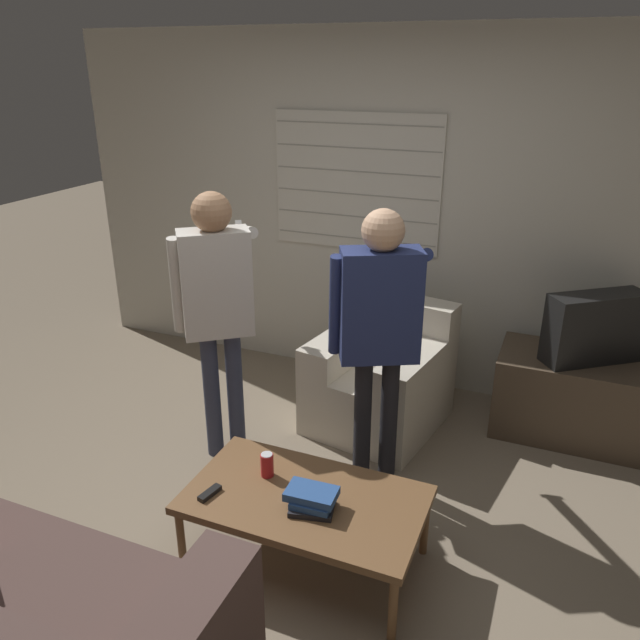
# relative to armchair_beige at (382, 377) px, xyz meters

# --- Properties ---
(ground_plane) EXTENTS (16.00, 16.00, 0.00)m
(ground_plane) POSITION_rel_armchair_beige_xyz_m (-0.15, -1.35, -0.33)
(ground_plane) COLOR #7F705B
(wall_back) EXTENTS (5.20, 0.08, 2.55)m
(wall_back) POSITION_rel_armchair_beige_xyz_m (-0.16, 0.68, 0.95)
(wall_back) COLOR #BCB7A8
(wall_back) RESTS_ON ground_plane
(armchair_beige) EXTENTS (0.91, 0.96, 0.83)m
(armchair_beige) POSITION_rel_armchair_beige_xyz_m (0.00, 0.00, 0.00)
(armchair_beige) COLOR beige
(armchair_beige) RESTS_ON ground_plane
(coffee_table) EXTENTS (1.14, 0.65, 0.40)m
(coffee_table) POSITION_rel_armchair_beige_xyz_m (0.05, -1.42, 0.03)
(coffee_table) COLOR brown
(coffee_table) RESTS_ON ground_plane
(tv_stand) EXTENTS (1.08, 0.54, 0.55)m
(tv_stand) POSITION_rel_armchair_beige_xyz_m (1.27, 0.33, -0.06)
(tv_stand) COLOR #4C3D2D
(tv_stand) RESTS_ON ground_plane
(tv) EXTENTS (0.62, 0.53, 0.45)m
(tv) POSITION_rel_armchair_beige_xyz_m (1.27, 0.33, 0.44)
(tv) COLOR black
(tv) RESTS_ON tv_stand
(person_left_standing) EXTENTS (0.50, 0.83, 1.67)m
(person_left_standing) POSITION_rel_armchair_beige_xyz_m (-0.80, -0.73, 0.73)
(person_left_standing) COLOR #33384C
(person_left_standing) RESTS_ON ground_plane
(person_right_standing) EXTENTS (0.54, 0.81, 1.64)m
(person_right_standing) POSITION_rel_armchair_beige_xyz_m (0.16, -0.66, 0.71)
(person_right_standing) COLOR black
(person_right_standing) RESTS_ON ground_plane
(book_stack) EXTENTS (0.24, 0.19, 0.10)m
(book_stack) POSITION_rel_armchair_beige_xyz_m (0.12, -1.48, 0.11)
(book_stack) COLOR black
(book_stack) RESTS_ON coffee_table
(soda_can) EXTENTS (0.07, 0.07, 0.13)m
(soda_can) POSITION_rel_armchair_beige_xyz_m (-0.19, -1.34, 0.12)
(soda_can) COLOR red
(soda_can) RESTS_ON coffee_table
(spare_remote) EXTENTS (0.07, 0.14, 0.02)m
(spare_remote) POSITION_rel_armchair_beige_xyz_m (-0.37, -1.58, 0.07)
(spare_remote) COLOR black
(spare_remote) RESTS_ON coffee_table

